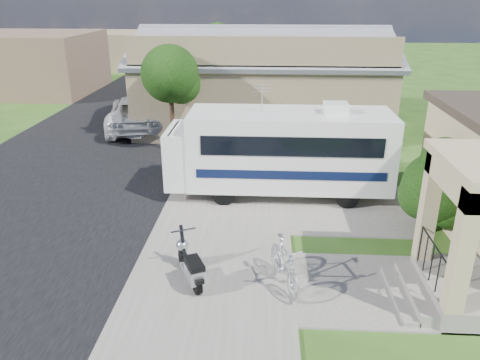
# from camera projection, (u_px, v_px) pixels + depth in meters

# --- Properties ---
(ground) EXTENTS (120.00, 120.00, 0.00)m
(ground) POSITION_uv_depth(u_px,v_px,m) (254.00, 263.00, 12.05)
(ground) COLOR #254A13
(street_slab) EXTENTS (9.00, 80.00, 0.02)m
(street_slab) POSITION_uv_depth(u_px,v_px,m) (99.00, 143.00, 21.73)
(street_slab) COLOR black
(street_slab) RESTS_ON ground
(sidewalk_slab) EXTENTS (4.00, 80.00, 0.06)m
(sidewalk_slab) POSITION_uv_depth(u_px,v_px,m) (239.00, 145.00, 21.36)
(sidewalk_slab) COLOR slate
(sidewalk_slab) RESTS_ON ground
(driveway_slab) EXTENTS (7.00, 6.00, 0.05)m
(driveway_slab) POSITION_uv_depth(u_px,v_px,m) (301.00, 194.00, 16.13)
(driveway_slab) COLOR slate
(driveway_slab) RESTS_ON ground
(walk_slab) EXTENTS (4.00, 3.00, 0.05)m
(walk_slab) POSITION_uv_depth(u_px,v_px,m) (380.00, 289.00, 10.95)
(walk_slab) COLOR slate
(walk_slab) RESTS_ON ground
(warehouse) EXTENTS (12.50, 8.40, 5.04)m
(warehouse) POSITION_uv_depth(u_px,v_px,m) (263.00, 86.00, 24.26)
(warehouse) COLOR #7D674E
(warehouse) RESTS_ON ground
(distant_bldg_far) EXTENTS (10.00, 8.00, 4.00)m
(distant_bldg_far) POSITION_uv_depth(u_px,v_px,m) (21.00, 63.00, 32.64)
(distant_bldg_far) COLOR brown
(distant_bldg_far) RESTS_ON ground
(distant_bldg_near) EXTENTS (8.00, 7.00, 3.20)m
(distant_bldg_near) POSITION_uv_depth(u_px,v_px,m) (106.00, 50.00, 43.81)
(distant_bldg_near) COLOR #7D674E
(distant_bldg_near) RESTS_ON ground
(street_tree_a) EXTENTS (2.44, 2.40, 4.58)m
(street_tree_a) POSITION_uv_depth(u_px,v_px,m) (173.00, 77.00, 19.44)
(street_tree_a) COLOR black
(street_tree_a) RESTS_ON ground
(street_tree_b) EXTENTS (2.44, 2.40, 4.73)m
(street_tree_b) POSITION_uv_depth(u_px,v_px,m) (204.00, 48.00, 28.66)
(street_tree_b) COLOR black
(street_tree_b) RESTS_ON ground
(street_tree_c) EXTENTS (2.44, 2.40, 4.42)m
(street_tree_c) POSITION_uv_depth(u_px,v_px,m) (219.00, 39.00, 37.11)
(street_tree_c) COLOR black
(street_tree_c) RESTS_ON ground
(motorhome) EXTENTS (7.39, 2.44, 3.79)m
(motorhome) POSITION_uv_depth(u_px,v_px,m) (281.00, 149.00, 15.60)
(motorhome) COLOR white
(motorhome) RESTS_ON ground
(shrub) EXTENTS (2.31, 2.20, 2.83)m
(shrub) POSITION_uv_depth(u_px,v_px,m) (441.00, 184.00, 13.21)
(shrub) COLOR black
(shrub) RESTS_ON ground
(scooter) EXTENTS (0.98, 1.65, 1.15)m
(scooter) POSITION_uv_depth(u_px,v_px,m) (191.00, 266.00, 10.99)
(scooter) COLOR black
(scooter) RESTS_ON ground
(bicycle) EXTENTS (1.10, 2.02, 1.17)m
(bicycle) POSITION_uv_depth(u_px,v_px,m) (284.00, 266.00, 10.85)
(bicycle) COLOR #B4B6BD
(bicycle) RESTS_ON ground
(pickup_truck) EXTENTS (4.02, 6.59, 1.71)m
(pickup_truck) POSITION_uv_depth(u_px,v_px,m) (138.00, 112.00, 23.80)
(pickup_truck) COLOR silver
(pickup_truck) RESTS_ON ground
(van) EXTENTS (2.70, 5.73, 1.62)m
(van) POSITION_uv_depth(u_px,v_px,m) (168.00, 87.00, 30.52)
(van) COLOR silver
(van) RESTS_ON ground
(garden_hose) EXTENTS (0.34, 0.34, 0.15)m
(garden_hose) POSITION_uv_depth(u_px,v_px,m) (404.00, 278.00, 11.29)
(garden_hose) COLOR #125D17
(garden_hose) RESTS_ON ground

